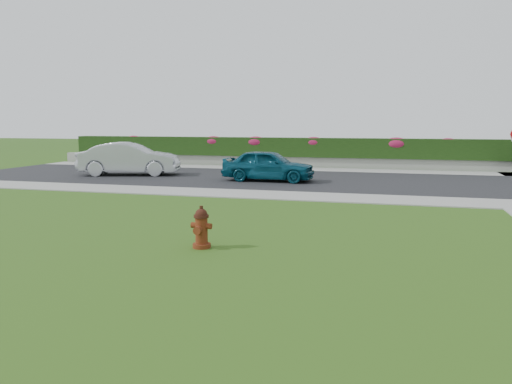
% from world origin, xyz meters
% --- Properties ---
extents(ground, '(120.00, 120.00, 0.00)m').
position_xyz_m(ground, '(0.00, 0.00, 0.00)').
color(ground, black).
rests_on(ground, ground).
extents(street_far, '(26.00, 8.00, 0.04)m').
position_xyz_m(street_far, '(-5.00, 14.00, 0.02)').
color(street_far, black).
rests_on(street_far, ground).
extents(sidewalk_far, '(24.00, 2.00, 0.04)m').
position_xyz_m(sidewalk_far, '(-6.00, 9.00, 0.02)').
color(sidewalk_far, gray).
rests_on(sidewalk_far, ground).
extents(sidewalk_beyond, '(34.00, 2.00, 0.04)m').
position_xyz_m(sidewalk_beyond, '(-1.00, 19.00, 0.02)').
color(sidewalk_beyond, gray).
rests_on(sidewalk_beyond, ground).
extents(retaining_wall, '(34.00, 0.40, 0.60)m').
position_xyz_m(retaining_wall, '(-1.00, 20.50, 0.30)').
color(retaining_wall, gray).
rests_on(retaining_wall, ground).
extents(hedge, '(32.00, 0.90, 1.10)m').
position_xyz_m(hedge, '(-1.00, 20.60, 1.15)').
color(hedge, black).
rests_on(hedge, retaining_wall).
extents(fire_hydrant, '(0.46, 0.43, 0.89)m').
position_xyz_m(fire_hydrant, '(-1.10, 1.34, 0.42)').
color(fire_hydrant, '#53240D').
rests_on(fire_hydrant, ground).
extents(sedan_teal, '(4.07, 1.70, 1.38)m').
position_xyz_m(sedan_teal, '(-2.53, 13.04, 0.73)').
color(sedan_teal, '#0B4357').
rests_on(sedan_teal, street_far).
extents(sedan_silver, '(5.09, 2.92, 1.59)m').
position_xyz_m(sedan_silver, '(-9.68, 13.66, 0.83)').
color(sedan_silver, '#B1B4B9').
rests_on(sedan_silver, street_far).
extents(flower_clump_a, '(1.08, 0.69, 0.54)m').
position_xyz_m(flower_clump_a, '(-13.18, 20.50, 1.49)').
color(flower_clump_a, '#C0204E').
rests_on(flower_clump_a, hedge).
extents(flower_clump_b, '(1.24, 0.80, 0.62)m').
position_xyz_m(flower_clump_b, '(-7.80, 20.50, 1.45)').
color(flower_clump_b, '#C0204E').
rests_on(flower_clump_b, hedge).
extents(flower_clump_c, '(1.31, 0.84, 0.65)m').
position_xyz_m(flower_clump_c, '(-5.14, 20.50, 1.44)').
color(flower_clump_c, '#C0204E').
rests_on(flower_clump_c, hedge).
extents(flower_clump_d, '(1.22, 0.79, 0.61)m').
position_xyz_m(flower_clump_d, '(-1.67, 20.50, 1.46)').
color(flower_clump_d, '#C0204E').
rests_on(flower_clump_d, hedge).
extents(flower_clump_e, '(1.37, 0.88, 0.69)m').
position_xyz_m(flower_clump_e, '(2.92, 20.50, 1.43)').
color(flower_clump_e, '#C0204E').
rests_on(flower_clump_e, hedge).
extents(flower_clump_f, '(1.07, 0.69, 0.53)m').
position_xyz_m(flower_clump_f, '(5.60, 20.50, 1.49)').
color(flower_clump_f, '#C0204E').
rests_on(flower_clump_f, hedge).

